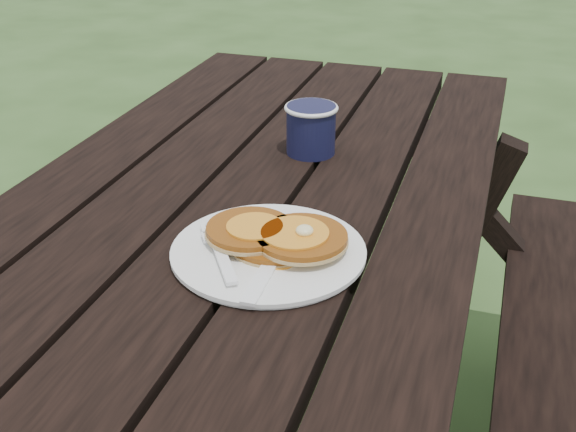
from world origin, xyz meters
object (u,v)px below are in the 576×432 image
(plate, at_px, (268,252))
(coffee_cup, at_px, (311,126))
(pancake_stack, at_px, (277,236))
(picnic_table, at_px, (227,422))

(plate, height_order, coffee_cup, coffee_cup)
(plate, bearing_deg, pancake_stack, 56.76)
(plate, relative_size, pancake_stack, 1.31)
(plate, bearing_deg, picnic_table, 152.70)
(picnic_table, relative_size, pancake_stack, 9.06)
(pancake_stack, bearing_deg, plate, -123.24)
(picnic_table, bearing_deg, pancake_stack, -19.70)
(plate, bearing_deg, coffee_cup, 97.07)
(picnic_table, distance_m, coffee_cup, 0.54)
(picnic_table, bearing_deg, coffee_cup, 80.44)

